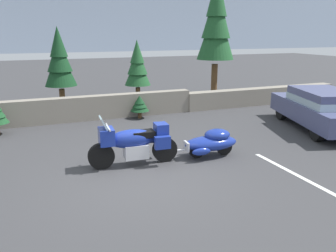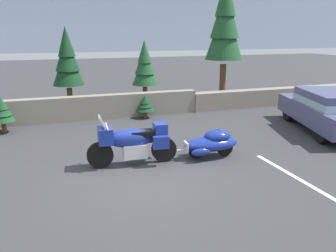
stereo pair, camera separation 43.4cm
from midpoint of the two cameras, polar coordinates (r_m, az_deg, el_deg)
ground_plane at (r=8.20m, az=-5.80°, el=-8.50°), size 80.00×80.00×0.00m
stone_guard_wall at (r=13.82m, az=-11.81°, el=2.96°), size 24.00×0.58×0.93m
distant_ridgeline at (r=103.41m, az=-21.90°, el=16.78°), size 240.00×80.00×16.00m
touring_motorcycle at (r=8.74m, az=-7.20°, el=-2.65°), size 2.31×0.85×1.33m
car_shaped_trailer at (r=9.41m, az=5.89°, el=-2.66°), size 2.22×0.84×0.76m
sedan_at_right_edge at (r=13.01m, az=23.26°, el=2.83°), size 3.08×4.84×1.41m
pine_tree_tall at (r=17.54m, az=7.30°, el=16.97°), size 1.83×1.83×6.17m
pine_tree_secondary at (r=15.81m, az=-5.92°, el=10.03°), size 1.18×1.18×3.01m
pine_tree_far_right at (r=14.99m, az=-18.44°, el=10.43°), size 1.30×1.30×3.57m
pine_sapling_farther at (r=13.64m, az=-5.65°, el=3.63°), size 0.75×0.75×0.91m
parking_stripe_marker at (r=8.60m, az=20.32°, el=-8.23°), size 0.12×3.60×0.01m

